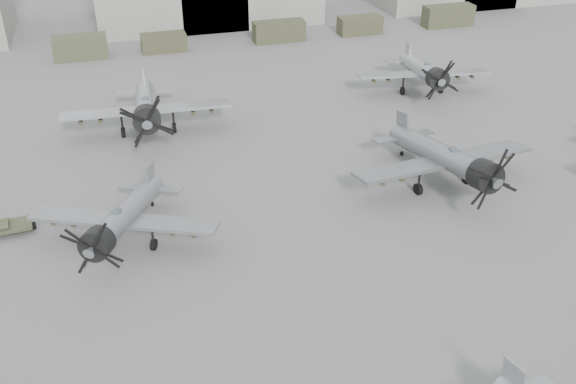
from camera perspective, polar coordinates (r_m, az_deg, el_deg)
The scene contains 10 objects.
ground at distance 34.82m, azimuth 11.55°, elevation -12.14°, with size 220.00×220.00×0.00m, color #5E5E5B.
support_truck_2 at distance 75.37m, azimuth -17.98°, elevation 12.15°, with size 5.74×2.20×2.56m, color #41472E.
support_truck_3 at distance 75.70m, azimuth -10.98°, elevation 12.92°, with size 4.99×2.20×2.01m, color #40402A.
support_truck_4 at distance 78.00m, azimuth -0.80°, elevation 14.11°, with size 6.08×2.20×2.34m, color #40422B.
support_truck_5 at distance 81.28m, azimuth 6.41°, elevation 14.53°, with size 5.29×2.20×2.12m, color #41422B.
support_truck_6 at distance 86.41m, azimuth 14.05°, elevation 14.96°, with size 6.41×2.20×2.58m, color #40432C.
aircraft_mid_1 at distance 40.12m, azimuth -14.55°, elevation -2.32°, with size 11.45×10.39×4.70m.
aircraft_mid_2 at distance 46.26m, azimuth 13.99°, elevation 2.89°, with size 13.69×12.32×5.45m.
aircraft_far_0 at distance 54.29m, azimuth -12.49°, elevation 7.38°, with size 14.01×12.61×5.59m.
aircraft_far_1 at distance 62.99m, azimuth 12.02°, elevation 10.44°, with size 12.67×11.40×5.03m.
Camera 1 is at (-13.60, -22.05, 23.27)m, focal length 40.00 mm.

